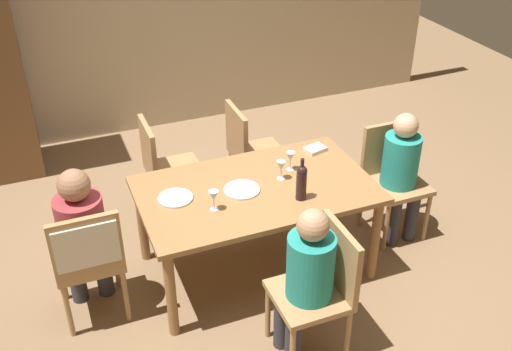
{
  "coord_description": "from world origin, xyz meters",
  "views": [
    {
      "loc": [
        -1.32,
        -3.28,
        3.03
      ],
      "look_at": [
        0.0,
        0.0,
        0.83
      ],
      "focal_mm": 41.79,
      "sensor_mm": 36.0,
      "label": 1
    }
  ],
  "objects": [
    {
      "name": "person_man_bearded",
      "position": [
        1.21,
        -0.03,
        0.63
      ],
      "size": [
        0.29,
        0.33,
        1.09
      ],
      "rotation": [
        0.0,
        0.0,
        3.14
      ],
      "color": "#33333D",
      "rests_on": "ground_plane"
    },
    {
      "name": "person_man_guest",
      "position": [
        -0.03,
        -0.87,
        0.64
      ],
      "size": [
        0.33,
        0.29,
        1.1
      ],
      "rotation": [
        0.0,
        0.0,
        1.57
      ],
      "color": "#33333D",
      "rests_on": "ground_plane"
    },
    {
      "name": "chair_right_end",
      "position": [
        1.21,
        0.09,
        0.53
      ],
      "size": [
        0.44,
        0.44,
        0.92
      ],
      "rotation": [
        0.0,
        0.0,
        3.14
      ],
      "color": "#A87F51",
      "rests_on": "ground_plane"
    },
    {
      "name": "chair_near",
      "position": [
        0.09,
        -0.87,
        0.53
      ],
      "size": [
        0.44,
        0.44,
        0.92
      ],
      "rotation": [
        0.0,
        0.0,
        1.57
      ],
      "color": "#A87F51",
      "rests_on": "ground_plane"
    },
    {
      "name": "person_woman_host",
      "position": [
        -1.21,
        0.03,
        0.66
      ],
      "size": [
        0.31,
        0.36,
        1.15
      ],
      "color": "#33333D",
      "rests_on": "ground_plane"
    },
    {
      "name": "wine_glass_near_right",
      "position": [
        -0.36,
        -0.15,
        0.84
      ],
      "size": [
        0.07,
        0.07,
        0.15
      ],
      "color": "silver",
      "rests_on": "dining_table"
    },
    {
      "name": "handbag",
      "position": [
        0.72,
        0.87,
        0.11
      ],
      "size": [
        0.15,
        0.29,
        0.22
      ],
      "primitive_type": "cube",
      "rotation": [
        0.0,
        0.0,
        -1.46
      ],
      "color": "brown",
      "rests_on": "ground_plane"
    },
    {
      "name": "wine_bottle_tall_green",
      "position": [
        0.23,
        -0.24,
        0.87
      ],
      "size": [
        0.07,
        0.07,
        0.32
      ],
      "color": "black",
      "rests_on": "dining_table"
    },
    {
      "name": "wine_glass_centre",
      "position": [
        0.32,
        0.13,
        0.84
      ],
      "size": [
        0.07,
        0.07,
        0.15
      ],
      "color": "silver",
      "rests_on": "dining_table"
    },
    {
      "name": "ground_plane",
      "position": [
        0.0,
        0.0,
        0.0
      ],
      "size": [
        10.0,
        10.0,
        0.0
      ],
      "primitive_type": "plane",
      "color": "#846647"
    },
    {
      "name": "dining_table",
      "position": [
        0.0,
        0.0,
        0.65
      ],
      "size": [
        1.67,
        0.99,
        0.73
      ],
      "color": "olive",
      "rests_on": "ground_plane"
    },
    {
      "name": "rear_room_partition",
      "position": [
        0.0,
        2.69,
        1.35
      ],
      "size": [
        6.4,
        0.12,
        2.7
      ],
      "primitive_type": "cube",
      "color": "tan",
      "rests_on": "ground_plane"
    },
    {
      "name": "wine_glass_near_left",
      "position": [
        0.21,
        0.04,
        0.84
      ],
      "size": [
        0.07,
        0.07,
        0.15
      ],
      "color": "silver",
      "rests_on": "dining_table"
    },
    {
      "name": "chair_left_end",
      "position": [
        -1.21,
        -0.12,
        0.59
      ],
      "size": [
        0.44,
        0.46,
        0.92
      ],
      "color": "#A87F51",
      "rests_on": "ground_plane"
    },
    {
      "name": "chair_far_right",
      "position": [
        0.29,
        0.87,
        0.53
      ],
      "size": [
        0.44,
        0.44,
        0.92
      ],
      "rotation": [
        0.0,
        0.0,
        -1.57
      ],
      "color": "#A87F51",
      "rests_on": "ground_plane"
    },
    {
      "name": "dinner_plate_guest_left",
      "position": [
        -0.11,
        -0.0,
        0.74
      ],
      "size": [
        0.26,
        0.26,
        0.01
      ],
      "primitive_type": "cylinder",
      "color": "silver",
      "rests_on": "dining_table"
    },
    {
      "name": "dinner_plate_host",
      "position": [
        -0.57,
        0.07,
        0.74
      ],
      "size": [
        0.24,
        0.24,
        0.01
      ],
      "primitive_type": "cylinder",
      "color": "silver",
      "rests_on": "dining_table"
    },
    {
      "name": "chair_far_left",
      "position": [
        -0.46,
        0.87,
        0.53
      ],
      "size": [
        0.44,
        0.44,
        0.92
      ],
      "rotation": [
        0.0,
        0.0,
        -1.57
      ],
      "color": "#A87F51",
      "rests_on": "ground_plane"
    },
    {
      "name": "folded_napkin",
      "position": [
        0.63,
        0.32,
        0.75
      ],
      "size": [
        0.18,
        0.15,
        0.03
      ],
      "primitive_type": "cube",
      "rotation": [
        0.0,
        0.0,
        0.24
      ],
      "color": "beige",
      "rests_on": "dining_table"
    }
  ]
}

